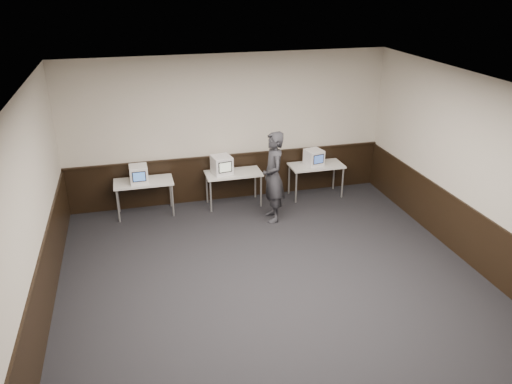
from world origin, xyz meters
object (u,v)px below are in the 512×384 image
desk_left (144,184)px  emac_right (314,157)px  desk_center (233,176)px  desk_right (316,168)px  emac_center (222,165)px  person (273,177)px  emac_left (139,174)px

desk_left → emac_right: emac_right is taller
desk_center → desk_right: (1.90, 0.00, 0.00)m
emac_center → person: person is taller
emac_left → emac_right: (3.81, 0.05, -0.00)m
emac_right → person: (-1.21, -0.90, 0.01)m
emac_right → person: person is taller
desk_left → emac_right: (3.73, 0.00, 0.25)m
emac_center → person: 1.26m
desk_left → emac_right: 3.74m
desk_right → person: size_ratio=0.64×
person → desk_right: bearing=127.6°
desk_left → emac_center: bearing=0.3°
emac_left → emac_right: emac_left is taller
desk_center → emac_right: emac_right is taller
emac_right → desk_left: bearing=167.6°
desk_left → desk_center: 1.90m
emac_right → desk_center: bearing=167.7°
desk_center → desk_left: bearing=180.0°
emac_right → emac_left: bearing=168.3°
emac_center → emac_right: 2.08m
desk_left → emac_left: (-0.08, -0.05, 0.25)m
desk_left → desk_right: same height
desk_left → emac_left: emac_left is taller
emac_left → emac_right: 3.81m
desk_left → emac_left: size_ratio=3.05×
desk_left → desk_right: 3.80m
desk_center → desk_right: bearing=0.0°
desk_right → person: (-1.27, -0.90, 0.26)m
emac_left → emac_center: 1.73m
desk_center → emac_right: size_ratio=2.73×
desk_center → emac_right: bearing=0.1°
desk_right → emac_center: size_ratio=2.53×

